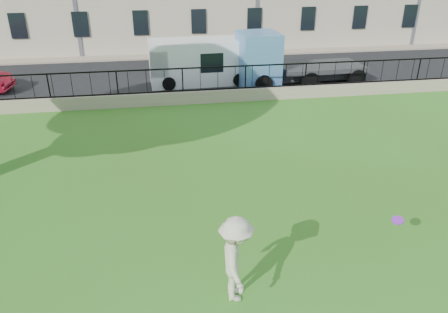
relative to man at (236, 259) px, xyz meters
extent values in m
plane|color=#3B6919|center=(-0.10, 0.95, -0.98)|extent=(120.00, 120.00, 0.00)
cube|color=gray|center=(-0.10, 12.95, -0.68)|extent=(50.00, 0.40, 0.60)
cube|color=black|center=(-0.10, 12.95, -0.35)|extent=(50.00, 0.05, 0.06)
cube|color=black|center=(-0.10, 12.95, 0.72)|extent=(50.00, 0.05, 0.06)
cube|color=black|center=(-0.10, 17.65, -0.98)|extent=(60.00, 9.00, 0.01)
cube|color=gray|center=(-0.10, 22.85, -0.92)|extent=(60.00, 1.40, 0.12)
imported|color=beige|center=(0.00, 0.00, 0.00)|extent=(0.83, 1.33, 1.97)
cylinder|color=purple|center=(3.90, 0.61, 0.13)|extent=(0.32, 0.33, 0.12)
cube|color=white|center=(1.18, 16.35, 0.18)|extent=(5.60, 2.34, 2.32)
cube|color=#5285C0|center=(6.40, 15.35, 0.42)|extent=(6.83, 2.75, 2.81)
camera|label=1|loc=(-1.40, -7.03, 5.81)|focal=35.00mm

